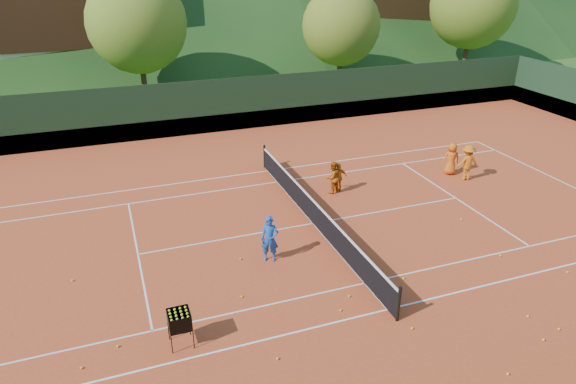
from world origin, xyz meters
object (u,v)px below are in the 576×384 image
object	(u,v)px
student_a	(332,177)
chalet_left	(44,5)
student_b	(338,177)
student_d	(467,163)
coach	(270,239)
ball_hopper	(179,321)
chalet_mid	(234,4)
student_c	(451,159)
tennis_net	(314,212)
chalet_right	(387,0)

from	to	relation	value
student_a	chalet_left	size ratio (longest dim) A/B	0.10
student_b	student_d	bearing A→B (deg)	170.94
coach	ball_hopper	world-z (taller)	coach
student_a	student_b	bearing A→B (deg)	168.33
student_d	student_a	bearing A→B (deg)	0.70
student_b	chalet_mid	distance (m)	32.22
student_c	tennis_net	xyz separation A→B (m)	(-7.73, -2.27, -0.25)
ball_hopper	chalet_left	size ratio (longest dim) A/B	0.07
student_b	chalet_right	xyz separation A→B (m)	(17.90, 27.69, 4.60)
student_c	tennis_net	bearing A→B (deg)	34.58
student_b	tennis_net	distance (m)	3.12
chalet_mid	chalet_right	bearing A→B (deg)	-15.95
coach	student_a	size ratio (longest dim) A/B	1.14
student_d	chalet_right	bearing A→B (deg)	-104.82
student_b	tennis_net	bearing A→B (deg)	46.68
student_a	tennis_net	world-z (taller)	student_a
student_c	ball_hopper	bearing A→B (deg)	46.18
chalet_right	tennis_net	bearing A→B (deg)	-123.69
chalet_left	chalet_right	bearing A→B (deg)	0.00
chalet_left	student_c	bearing A→B (deg)	-57.40
chalet_left	chalet_right	xyz separation A→B (m)	(30.00, 0.00, -0.39)
student_b	student_c	world-z (taller)	student_c
student_b	coach	bearing A→B (deg)	42.24
student_a	student_b	distance (m)	0.31
coach	student_b	xyz separation A→B (m)	(4.43, 4.16, -0.16)
student_b	student_c	bearing A→B (deg)	178.62
chalet_mid	student_c	bearing A→B (deg)	-86.88
coach	chalet_right	world-z (taller)	chalet_right
student_c	ball_hopper	world-z (taller)	student_c
student_a	chalet_mid	size ratio (longest dim) A/B	0.11
tennis_net	student_c	bearing A→B (deg)	16.38
coach	student_d	size ratio (longest dim) A/B	0.98
chalet_right	student_a	bearing A→B (deg)	-123.28
coach	student_b	distance (m)	6.08
student_a	student_c	size ratio (longest dim) A/B	0.94
chalet_left	student_a	bearing A→B (deg)	-66.95
student_d	ball_hopper	world-z (taller)	student_d
student_b	chalet_left	xyz separation A→B (m)	(-12.10, 27.69, 4.99)
ball_hopper	student_a	bearing A→B (deg)	43.52
coach	tennis_net	bearing A→B (deg)	61.51
ball_hopper	coach	bearing A→B (deg)	41.58
student_b	chalet_mid	bearing A→B (deg)	-98.03
student_b	tennis_net	size ratio (longest dim) A/B	0.11
coach	student_c	xyz separation A→B (m)	(10.06, 4.13, -0.05)
ball_hopper	chalet_right	world-z (taller)	chalet_right
ball_hopper	student_d	bearing A→B (deg)	24.90
ball_hopper	student_c	bearing A→B (deg)	27.98
student_d	chalet_left	bearing A→B (deg)	-49.74
student_a	student_d	distance (m)	6.22
coach	student_c	size ratio (longest dim) A/B	1.07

